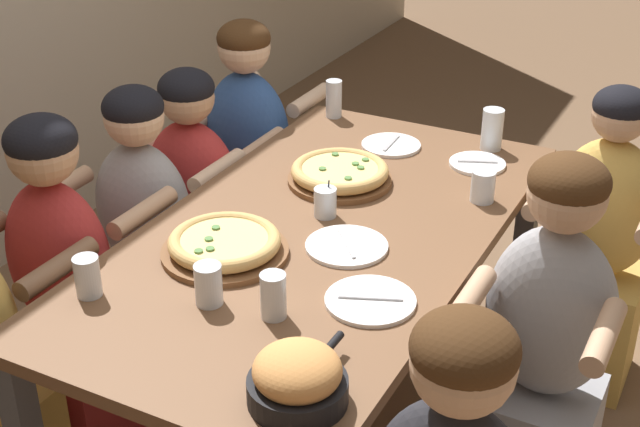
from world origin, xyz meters
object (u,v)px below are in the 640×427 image
(pizza_board_main, at_px, (340,173))
(diner_far_midleft, at_px, (67,301))
(drinking_glass_b, at_px, (483,188))
(drinking_glass_c, at_px, (334,101))
(skillet_bowl, at_px, (298,379))
(empty_plate_b, at_px, (391,145))
(drinking_glass_d, at_px, (273,299))
(diner_near_right, at_px, (597,255))
(empty_plate_d, at_px, (347,246))
(diner_far_center, at_px, (148,249))
(empty_plate_a, at_px, (370,301))
(diner_far_midright, at_px, (196,218))
(drinking_glass_f, at_px, (88,279))
(cocktail_glass_blue, at_px, (325,204))
(empty_plate_c, at_px, (477,164))
(drinking_glass_e, at_px, (209,287))
(diner_near_center, at_px, (544,358))
(drinking_glass_a, at_px, (492,131))
(diner_far_right, at_px, (250,170))
(pizza_board_second, at_px, (225,245))

(pizza_board_main, distance_m, diner_far_midleft, 0.96)
(drinking_glass_b, relative_size, drinking_glass_c, 0.70)
(skillet_bowl, height_order, diner_far_midleft, diner_far_midleft)
(empty_plate_b, relative_size, drinking_glass_d, 1.74)
(drinking_glass_b, relative_size, diner_near_right, 0.09)
(skillet_bowl, xyz_separation_m, empty_plate_d, (0.65, 0.20, -0.06))
(empty_plate_d, bearing_deg, diner_far_center, 82.07)
(pizza_board_main, height_order, empty_plate_a, pizza_board_main)
(empty_plate_a, relative_size, diner_far_center, 0.21)
(empty_plate_d, height_order, diner_far_midright, diner_far_midright)
(drinking_glass_c, relative_size, diner_far_midright, 0.13)
(drinking_glass_b, relative_size, drinking_glass_d, 0.83)
(pizza_board_main, xyz_separation_m, drinking_glass_f, (-0.91, 0.28, 0.02))
(cocktail_glass_blue, height_order, diner_far_midright, diner_far_midright)
(empty_plate_c, xyz_separation_m, diner_far_midright, (-0.31, 0.97, -0.30))
(diner_near_right, bearing_deg, empty_plate_b, 6.10)
(pizza_board_main, relative_size, skillet_bowl, 1.06)
(drinking_glass_e, bearing_deg, drinking_glass_f, 110.43)
(drinking_glass_d, height_order, drinking_glass_f, drinking_glass_d)
(empty_plate_b, xyz_separation_m, diner_far_midright, (-0.32, 0.65, -0.30))
(diner_near_center, bearing_deg, drinking_glass_b, -49.10)
(drinking_glass_c, relative_size, drinking_glass_e, 1.31)
(empty_plate_b, relative_size, diner_far_midleft, 0.18)
(drinking_glass_b, relative_size, drinking_glass_e, 0.91)
(empty_plate_a, height_order, diner_far_center, diner_far_center)
(cocktail_glass_blue, height_order, drinking_glass_a, drinking_glass_a)
(diner_far_right, bearing_deg, drinking_glass_f, -76.01)
(empty_plate_d, distance_m, drinking_glass_b, 0.53)
(diner_far_midright, bearing_deg, drinking_glass_d, -44.75)
(empty_plate_c, relative_size, drinking_glass_e, 1.73)
(drinking_glass_c, bearing_deg, drinking_glass_f, -179.99)
(empty_plate_b, height_order, cocktail_glass_blue, cocktail_glass_blue)
(empty_plate_d, distance_m, drinking_glass_c, 1.03)
(empty_plate_a, xyz_separation_m, drinking_glass_b, (0.69, -0.07, 0.04))
(drinking_glass_c, bearing_deg, diner_far_midright, 146.13)
(pizza_board_second, xyz_separation_m, diner_near_right, (1.00, -0.87, -0.32))
(cocktail_glass_blue, relative_size, diner_far_right, 0.10)
(drinking_glass_d, xyz_separation_m, drinking_glass_e, (-0.02, 0.18, -0.00))
(drinking_glass_d, distance_m, diner_far_midleft, 0.87)
(skillet_bowl, height_order, cocktail_glass_blue, skillet_bowl)
(pizza_board_second, distance_m, drinking_glass_c, 1.11)
(empty_plate_c, height_order, diner_far_midleft, diner_far_midleft)
(pizza_board_second, distance_m, empty_plate_d, 0.35)
(drinking_glass_f, xyz_separation_m, diner_far_center, (0.65, 0.33, -0.33))
(drinking_glass_b, height_order, diner_near_right, diner_near_right)
(cocktail_glass_blue, bearing_deg, drinking_glass_a, -21.72)
(empty_plate_c, bearing_deg, diner_near_right, -77.99)
(drinking_glass_b, bearing_deg, diner_far_center, 108.28)
(skillet_bowl, relative_size, empty_plate_c, 1.68)
(empty_plate_d, distance_m, diner_far_midleft, 0.91)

